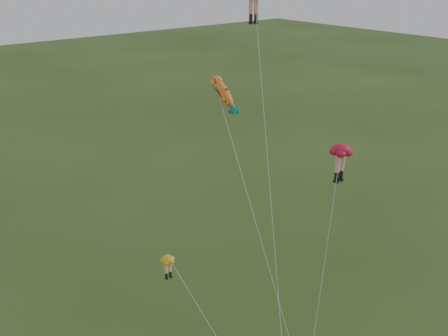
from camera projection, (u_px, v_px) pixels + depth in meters
legs_kite_red_high at (254, 3)px, 33.46m from camera, size 8.32×12.79×23.18m
legs_kite_red_mid at (341, 155)px, 32.94m from camera, size 7.45×4.95×13.75m
legs_kite_yellow at (173, 270)px, 29.78m from camera, size 1.81×9.88×8.57m
fish_kite at (223, 93)px, 34.98m from camera, size 3.19×12.51×17.62m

